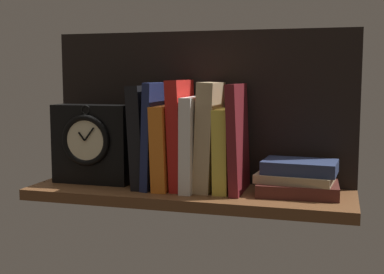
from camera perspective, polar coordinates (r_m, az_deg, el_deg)
ground_plane at (r=121.93cm, az=-0.39°, el=-6.40°), size 76.40×22.37×2.50cm
back_panel at (r=129.14cm, az=0.94°, el=3.32°), size 76.40×1.20×37.54cm
book_black_skeptic at (r=124.82cm, az=-5.20°, el=0.12°), size 4.34×14.54×24.43cm
book_navy_bierce at (r=123.80cm, az=-4.00°, el=0.24°), size 2.79×15.53×25.04cm
book_orange_pandolfini at (r=123.17cm, az=-2.71°, el=-1.04°), size 4.00×16.01×19.74cm
book_red_requiem at (r=121.72cm, az=-1.17°, el=0.29°), size 4.05×13.78×25.69cm
book_white_catcher at (r=121.06cm, az=0.27°, el=-0.67°), size 2.89×16.66×21.75cm
book_tan_shortstories at (r=119.94cm, az=1.91°, el=0.06°), size 4.80×12.94×25.22cm
book_yellow_seinlanguage at (r=119.45cm, az=3.68°, el=-1.42°), size 3.66×13.14×19.17cm
book_maroon_dawkins at (r=118.48cm, az=5.12°, el=-0.12°), size 3.30×15.47×24.84cm
framed_clock at (r=129.62cm, az=-11.10°, el=-0.72°), size 19.50×6.98×19.63cm
book_stack_side at (r=118.54cm, az=11.63°, el=-4.53°), size 18.68×13.71×7.70cm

